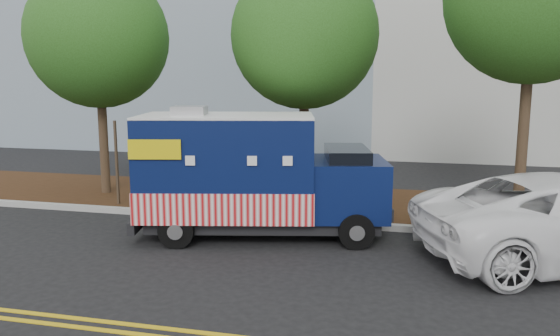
# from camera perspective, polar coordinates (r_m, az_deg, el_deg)

# --- Properties ---
(ground) EXTENTS (120.00, 120.00, 0.00)m
(ground) POSITION_cam_1_polar(r_m,az_deg,el_deg) (12.23, -4.11, -7.33)
(ground) COLOR black
(ground) RESTS_ON ground
(curb) EXTENTS (120.00, 0.18, 0.15)m
(curb) POSITION_cam_1_polar(r_m,az_deg,el_deg) (13.50, -2.33, -5.35)
(curb) COLOR #9E9E99
(curb) RESTS_ON ground
(mulch_strip) EXTENTS (120.00, 4.00, 0.15)m
(mulch_strip) POSITION_cam_1_polar(r_m,az_deg,el_deg) (15.47, -0.21, -3.39)
(mulch_strip) COLOR black
(mulch_strip) RESTS_ON ground
(centerline_near) EXTENTS (120.00, 0.10, 0.01)m
(centerline_near) POSITION_cam_1_polar(r_m,az_deg,el_deg) (8.38, -13.66, -15.80)
(centerline_near) COLOR gold
(centerline_near) RESTS_ON ground
(centerline_far) EXTENTS (120.00, 0.10, 0.01)m
(centerline_far) POSITION_cam_1_polar(r_m,az_deg,el_deg) (8.18, -14.49, -16.49)
(centerline_far) COLOR gold
(centerline_far) RESTS_ON ground
(tree_a) EXTENTS (3.98, 3.98, 6.62)m
(tree_a) POSITION_cam_1_polar(r_m,az_deg,el_deg) (16.66, -18.48, 12.77)
(tree_a) COLOR #38281C
(tree_a) RESTS_ON ground
(tree_b) EXTENTS (3.95, 3.95, 6.60)m
(tree_b) POSITION_cam_1_polar(r_m,az_deg,el_deg) (14.98, 2.58, 13.66)
(tree_b) COLOR #38281C
(tree_b) RESTS_ON ground
(sign_post) EXTENTS (0.06, 0.06, 2.40)m
(sign_post) POSITION_cam_1_polar(r_m,az_deg,el_deg) (15.13, -16.69, 0.24)
(sign_post) COLOR #473828
(sign_post) RESTS_ON ground
(food_truck) EXTENTS (5.82, 3.13, 2.91)m
(food_truck) POSITION_cam_1_polar(r_m,az_deg,el_deg) (12.11, -3.23, -1.06)
(food_truck) COLOR black
(food_truck) RESTS_ON ground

